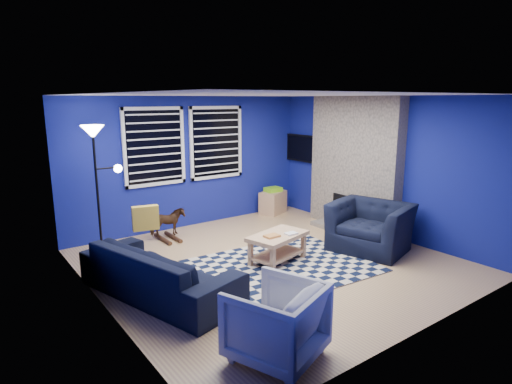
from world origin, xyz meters
TOP-DOWN VIEW (x-y plane):
  - floor at (0.00, 0.00)m, footprint 5.00×5.00m
  - ceiling at (0.00, 0.00)m, footprint 5.00×5.00m
  - wall_back at (0.00, 2.50)m, footprint 5.00×0.00m
  - wall_left at (-2.50, 0.00)m, footprint 0.00×5.00m
  - wall_right at (2.50, 0.00)m, footprint 0.00×5.00m
  - fireplace at (2.36, 0.50)m, footprint 0.65×2.00m
  - window_left at (-0.75, 2.46)m, footprint 1.17×0.06m
  - window_right at (0.55, 2.46)m, footprint 1.17×0.06m
  - tv at (2.45, 2.00)m, footprint 0.07×1.00m
  - rug at (0.04, -0.22)m, footprint 2.65×2.19m
  - sofa at (-1.83, -0.03)m, footprint 2.38×1.45m
  - armchair_big at (1.66, -0.51)m, footprint 1.45×1.35m
  - armchair_bent at (-1.49, -1.94)m, footprint 1.03×1.04m
  - rocking_horse at (-0.81, 1.92)m, footprint 0.36×0.63m
  - coffee_table at (0.08, -0.05)m, footprint 1.04×0.75m
  - cabinet at (1.82, 2.25)m, footprint 0.68×0.57m
  - floor_lamp at (-1.97, 1.82)m, footprint 0.56×0.35m
  - throw_pillow at (-1.68, 0.72)m, footprint 0.38×0.19m

SIDE VIEW (x-z plane):
  - floor at x=0.00m, z-range 0.00..0.00m
  - rug at x=0.04m, z-range 0.00..0.02m
  - cabinet at x=1.82m, z-range -0.03..0.54m
  - rocking_horse at x=-0.81m, z-range 0.07..0.57m
  - coffee_table at x=0.08m, z-range 0.09..0.56m
  - sofa at x=-1.83m, z-range 0.00..0.65m
  - armchair_bent at x=-1.49m, z-range 0.00..0.75m
  - armchair_big at x=1.66m, z-range 0.00..0.78m
  - throw_pillow at x=-1.68m, z-range 0.65..0.99m
  - fireplace at x=2.36m, z-range -0.05..2.45m
  - wall_back at x=0.00m, z-range -1.25..3.75m
  - wall_left at x=-2.50m, z-range -1.25..3.75m
  - wall_right at x=2.50m, z-range -1.25..3.75m
  - tv at x=2.45m, z-range 1.11..1.69m
  - window_left at x=-0.75m, z-range 0.89..2.31m
  - window_right at x=0.55m, z-range 0.89..2.31m
  - floor_lamp at x=-1.97m, z-range 0.66..2.72m
  - ceiling at x=0.00m, z-range 2.50..2.50m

